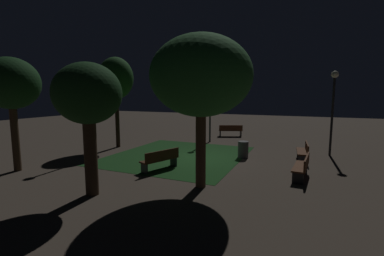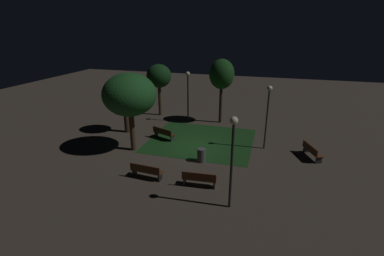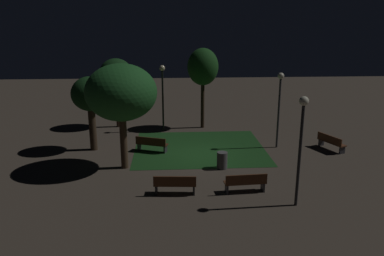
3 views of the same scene
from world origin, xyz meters
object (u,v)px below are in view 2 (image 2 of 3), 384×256
object	(u,v)px
tree_right_canopy	(124,93)
bench_by_lamp	(199,179)
lamp_post_path_center	(232,148)
bench_corner	(312,151)
lamp_post_plaza_east	(188,88)
bench_near_trees	(146,171)
trash_bin	(201,155)
tree_left_canopy	(130,95)
lamp_post_near_wall	(268,107)
tree_back_left	(159,77)
tree_tall_center	(222,75)
bench_lawn_edge	(163,133)

from	to	relation	value
tree_right_canopy	bench_by_lamp	bearing A→B (deg)	-39.35
bench_by_lamp	lamp_post_path_center	size ratio (longest dim) A/B	0.41
bench_corner	lamp_post_plaza_east	xyz separation A→B (m)	(-9.61, 4.50, 2.53)
bench_near_trees	lamp_post_plaza_east	xyz separation A→B (m)	(-0.60, 9.83, 2.53)
lamp_post_plaza_east	trash_bin	distance (m)	8.02
trash_bin	tree_left_canopy	bearing A→B (deg)	175.31
bench_corner	lamp_post_near_wall	xyz separation A→B (m)	(-2.95, 0.65, 2.50)
tree_back_left	lamp_post_plaza_east	distance (m)	3.47
tree_tall_center	lamp_post_near_wall	size ratio (longest dim) A/B	1.25
bench_lawn_edge	lamp_post_path_center	bearing A→B (deg)	-48.76
bench_near_trees	tree_tall_center	size ratio (longest dim) A/B	0.34
bench_lawn_edge	lamp_post_near_wall	size ratio (longest dim) A/B	0.42
lamp_post_plaza_east	tree_left_canopy	bearing A→B (deg)	-105.86
bench_by_lamp	tree_tall_center	size ratio (longest dim) A/B	0.34
lamp_post_plaza_east	bench_near_trees	bearing A→B (deg)	-86.51
bench_lawn_edge	bench_by_lamp	bearing A→B (deg)	-52.93
tree_left_canopy	trash_bin	xyz separation A→B (m)	(4.87, -0.40, -3.39)
bench_by_lamp	bench_corner	xyz separation A→B (m)	(5.99, 5.33, 0.00)
bench_lawn_edge	tree_back_left	world-z (taller)	tree_back_left
tree_right_canopy	trash_bin	xyz separation A→B (m)	(6.95, -3.35, -2.74)
bench_near_trees	tree_tall_center	bearing A→B (deg)	78.77
tree_right_canopy	tree_left_canopy	bearing A→B (deg)	-54.78
tree_left_canopy	tree_tall_center	bearing A→B (deg)	58.03
tree_right_canopy	trash_bin	world-z (taller)	tree_right_canopy
bench_by_lamp	trash_bin	distance (m)	2.92
tree_left_canopy	tree_right_canopy	distance (m)	3.67
tree_back_left	tree_tall_center	xyz separation A→B (m)	(5.85, -0.56, 0.53)
bench_corner	tree_right_canopy	distance (m)	13.85
bench_corner	tree_tall_center	xyz separation A→B (m)	(-6.91, 5.25, 3.67)
bench_corner	lamp_post_near_wall	bearing A→B (deg)	167.52
bench_lawn_edge	tree_tall_center	size ratio (longest dim) A/B	0.34
lamp_post_near_wall	trash_bin	bearing A→B (deg)	-139.49
lamp_post_path_center	tree_back_left	bearing A→B (deg)	124.59
bench_lawn_edge	tree_left_canopy	distance (m)	4.27
tree_left_canopy	tree_back_left	world-z (taller)	tree_left_canopy
bench_near_trees	bench_lawn_edge	world-z (taller)	same
tree_right_canopy	trash_bin	size ratio (longest dim) A/B	4.94
bench_by_lamp	tree_left_canopy	distance (m)	7.20
tree_tall_center	lamp_post_near_wall	xyz separation A→B (m)	(3.96, -4.59, -1.17)
bench_near_trees	tree_tall_center	world-z (taller)	tree_tall_center
tree_tall_center	trash_bin	size ratio (longest dim) A/B	6.38
bench_near_trees	tree_back_left	size ratio (longest dim) A/B	0.39
bench_lawn_edge	lamp_post_plaza_east	world-z (taller)	lamp_post_plaza_east
lamp_post_plaza_east	lamp_post_path_center	distance (m)	12.35
bench_by_lamp	lamp_post_path_center	world-z (taller)	lamp_post_path_center
tree_back_left	tree_right_canopy	world-z (taller)	tree_back_left
trash_bin	lamp_post_near_wall	bearing A→B (deg)	40.51
tree_tall_center	trash_bin	world-z (taller)	tree_tall_center
bench_by_lamp	lamp_post_near_wall	world-z (taller)	lamp_post_near_wall
bench_lawn_edge	lamp_post_near_wall	world-z (taller)	lamp_post_near_wall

